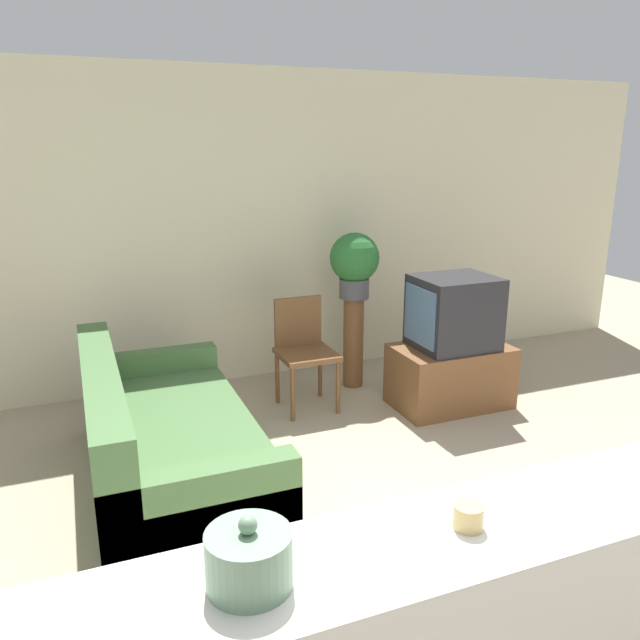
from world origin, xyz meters
The scene contains 9 objects.
wall_back centered at (0.00, 3.43, 1.35)m, with size 9.00×0.06×2.70m.
couch centered at (-0.73, 1.73, 0.28)m, with size 0.97×2.02×0.83m.
tv_stand centered at (1.62, 2.15, 0.25)m, with size 0.93×0.57×0.50m.
television centered at (1.62, 2.15, 0.79)m, with size 0.63×0.53×0.57m.
wooden_chair centered at (0.51, 2.60, 0.51)m, with size 0.44×0.44×0.88m.
plant_stand centered at (1.07, 2.84, 0.40)m, with size 0.18×0.18×0.80m.
potted_plant centered at (1.07, 2.84, 1.12)m, with size 0.42×0.42×0.56m.
decorative_bowl centered at (-0.80, -0.53, 1.05)m, with size 0.23×0.23×0.20m.
candle_jar centered at (-0.13, -0.53, 1.01)m, with size 0.09×0.09×0.08m.
Camera 1 is at (-1.14, -1.87, 2.07)m, focal length 35.00 mm.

